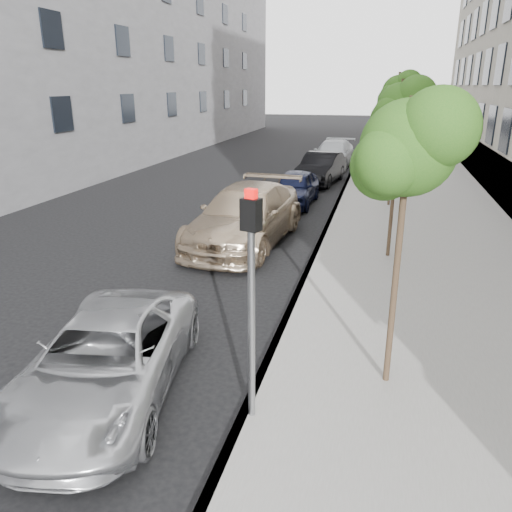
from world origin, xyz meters
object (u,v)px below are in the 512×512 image
at_px(tree_near, 410,148).
at_px(minivan, 107,358).
at_px(sedan_rear, 333,154).
at_px(signal_pole, 251,283).
at_px(tree_far, 399,92).
at_px(suv, 246,216).
at_px(sedan_black, 321,168).
at_px(sedan_blue, 295,188).
at_px(tree_mid, 402,108).

distance_m(tree_near, minivan, 5.54).
xyz_separation_m(minivan, sedan_rear, (0.98, 24.55, 0.12)).
height_order(tree_near, signal_pole, tree_near).
relative_size(tree_near, tree_far, 0.90).
height_order(tree_far, sedan_rear, tree_far).
xyz_separation_m(suv, sedan_black, (0.98, 10.61, -0.12)).
bearing_deg(suv, minivan, -85.28).
relative_size(sedan_black, sedan_rear, 0.86).
height_order(signal_pole, sedan_rear, signal_pole).
bearing_deg(tree_near, sedan_black, 100.81).
xyz_separation_m(signal_pole, sedan_black, (-1.45, 19.09, -1.46)).
height_order(signal_pole, sedan_black, signal_pole).
bearing_deg(sedan_blue, signal_pole, -81.25).
height_order(tree_far, suv, tree_far).
bearing_deg(tree_mid, tree_near, -90.00).
bearing_deg(tree_mid, sedan_rear, 101.24).
distance_m(tree_far, minivan, 15.42).
bearing_deg(tree_near, tree_far, 90.00).
xyz_separation_m(tree_far, suv, (-4.35, -5.94, -3.58)).
bearing_deg(sedan_blue, tree_near, -72.16).
height_order(suv, sedan_rear, suv).
xyz_separation_m(signal_pole, sedan_blue, (-1.90, 14.16, -1.52)).
relative_size(tree_near, sedan_blue, 1.13).
bearing_deg(tree_mid, sedan_black, 106.81).
bearing_deg(minivan, signal_pole, -12.46).
bearing_deg(sedan_blue, sedan_black, 85.90).
relative_size(minivan, sedan_rear, 0.88).
distance_m(tree_mid, minivan, 9.58).
distance_m(tree_mid, tree_far, 6.51).
bearing_deg(tree_far, sedan_black, 125.85).
xyz_separation_m(tree_mid, sedan_black, (-3.37, 11.17, -3.40)).
xyz_separation_m(signal_pole, sedan_rear, (-1.40, 24.66, -1.44)).
xyz_separation_m(minivan, suv, (-0.04, 8.36, 0.23)).
bearing_deg(minivan, tree_near, 7.24).
bearing_deg(tree_near, suv, 121.67).
height_order(suv, sedan_black, suv).
xyz_separation_m(suv, sedan_blue, (0.53, 5.68, -0.19)).
relative_size(signal_pole, sedan_rear, 0.63).
bearing_deg(sedan_rear, signal_pole, -82.63).
relative_size(suv, sedan_rear, 1.14).
relative_size(tree_far, signal_pole, 1.53).
height_order(tree_mid, signal_pole, tree_mid).
distance_m(signal_pole, sedan_rear, 24.75).
bearing_deg(tree_far, suv, -126.21).
distance_m(tree_near, sedan_rear, 23.68).
bearing_deg(tree_mid, suv, 172.72).
height_order(tree_far, minivan, tree_far).
distance_m(minivan, sedan_rear, 24.57).
bearing_deg(sedan_blue, minivan, -90.87).
bearing_deg(sedan_black, sedan_rear, 97.00).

